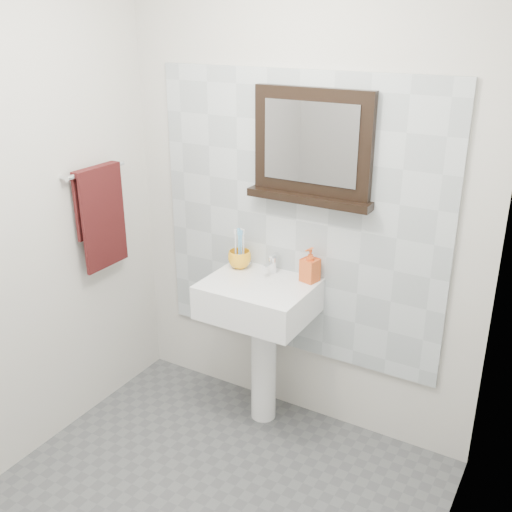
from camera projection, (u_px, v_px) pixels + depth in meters
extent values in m
cube|color=beige|center=(299.00, 201.00, 3.07)|extent=(2.00, 0.01, 2.50)
cube|color=beige|center=(440.00, 346.00, 1.72)|extent=(0.01, 2.20, 2.50)
cube|color=#AFB9BE|center=(297.00, 220.00, 3.10)|extent=(1.60, 0.02, 1.50)
cylinder|color=white|center=(264.00, 364.00, 3.31)|extent=(0.14, 0.14, 0.68)
cube|color=white|center=(258.00, 299.00, 3.10)|extent=(0.55, 0.44, 0.18)
cylinder|color=silver|center=(256.00, 287.00, 3.06)|extent=(0.32, 0.32, 0.02)
cylinder|color=#4C4C4F|center=(256.00, 285.00, 3.05)|extent=(0.04, 0.04, 0.00)
cylinder|color=silver|center=(273.00, 265.00, 3.17)|extent=(0.04, 0.04, 0.09)
cylinder|color=silver|center=(268.00, 264.00, 3.13)|extent=(0.02, 0.10, 0.02)
cube|color=silver|center=(274.00, 255.00, 3.16)|extent=(0.02, 0.07, 0.01)
imported|color=#FFAE1E|center=(240.00, 259.00, 3.23)|extent=(0.15, 0.15, 0.10)
cylinder|color=white|center=(236.00, 250.00, 3.21)|extent=(0.01, 0.01, 0.19)
cube|color=white|center=(235.00, 232.00, 3.18)|extent=(0.01, 0.01, 0.03)
cylinder|color=#64B1E5|center=(241.00, 251.00, 3.20)|extent=(0.01, 0.01, 0.19)
cube|color=#64B1E5|center=(241.00, 232.00, 3.16)|extent=(0.01, 0.01, 0.03)
cylinder|color=white|center=(241.00, 249.00, 3.23)|extent=(0.01, 0.01, 0.19)
cube|color=white|center=(241.00, 231.00, 3.19)|extent=(0.01, 0.01, 0.03)
cylinder|color=#64B1E5|center=(239.00, 249.00, 3.23)|extent=(0.01, 0.01, 0.19)
cube|color=#64B1E5|center=(239.00, 231.00, 3.19)|extent=(0.01, 0.01, 0.03)
cylinder|color=white|center=(243.00, 250.00, 3.21)|extent=(0.01, 0.01, 0.19)
cube|color=white|center=(243.00, 232.00, 3.17)|extent=(0.01, 0.01, 0.03)
cylinder|color=#64B1E5|center=(239.00, 251.00, 3.20)|extent=(0.01, 0.01, 0.19)
cube|color=#64B1E5|center=(239.00, 233.00, 3.16)|extent=(0.01, 0.01, 0.03)
imported|color=red|center=(310.00, 265.00, 3.05)|extent=(0.10, 0.10, 0.18)
cube|color=black|center=(313.00, 142.00, 2.88)|extent=(0.61, 0.06, 0.51)
cube|color=#99999E|center=(310.00, 143.00, 2.85)|extent=(0.49, 0.01, 0.39)
cube|color=black|center=(309.00, 198.00, 2.96)|extent=(0.65, 0.11, 0.04)
cylinder|color=silver|center=(96.00, 171.00, 3.09)|extent=(0.03, 0.40, 0.03)
cylinder|color=silver|center=(64.00, 178.00, 2.95)|extent=(0.05, 0.02, 0.02)
cylinder|color=silver|center=(117.00, 163.00, 3.26)|extent=(0.05, 0.02, 0.02)
cube|color=#340E0F|center=(104.00, 221.00, 3.18)|extent=(0.02, 0.30, 0.52)
cube|color=#340E0F|center=(97.00, 203.00, 3.17)|extent=(0.02, 0.30, 0.34)
cube|color=#340E0F|center=(96.00, 170.00, 3.09)|extent=(0.06, 0.30, 0.03)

